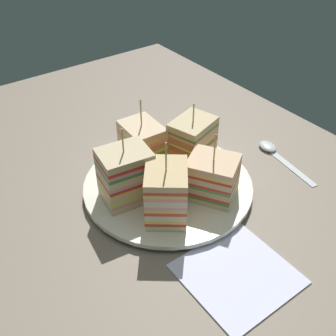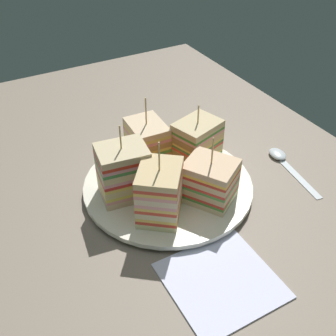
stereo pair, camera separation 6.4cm
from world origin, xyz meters
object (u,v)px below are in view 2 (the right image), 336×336
(sandwich_wedge_0, at_px, (148,142))
(sandwich_wedge_3, at_px, (210,181))
(sandwich_wedge_1, at_px, (124,172))
(sandwich_wedge_4, at_px, (197,143))
(sandwich_wedge_2, at_px, (160,192))
(spoon, at_px, (283,160))
(napkin, at_px, (221,280))
(plate, at_px, (168,185))
(chip_pile, at_px, (160,176))

(sandwich_wedge_0, bearing_deg, sandwich_wedge_3, 17.69)
(sandwich_wedge_1, height_order, sandwich_wedge_4, sandwich_wedge_1)
(sandwich_wedge_2, distance_m, spoon, 0.27)
(sandwich_wedge_4, bearing_deg, napkin, 48.89)
(sandwich_wedge_2, bearing_deg, plate, -0.83)
(sandwich_wedge_0, bearing_deg, plate, 1.47)
(plate, relative_size, sandwich_wedge_1, 2.18)
(sandwich_wedge_1, distance_m, napkin, 0.21)
(sandwich_wedge_2, relative_size, sandwich_wedge_3, 1.16)
(chip_pile, bearing_deg, sandwich_wedge_4, 98.51)
(sandwich_wedge_0, height_order, spoon, sandwich_wedge_0)
(sandwich_wedge_1, distance_m, sandwich_wedge_3, 0.13)
(spoon, relative_size, napkin, 1.07)
(plate, xyz_separation_m, sandwich_wedge_1, (-0.01, -0.07, 0.05))
(sandwich_wedge_2, height_order, sandwich_wedge_4, sandwich_wedge_2)
(sandwich_wedge_3, height_order, chip_pile, sandwich_wedge_3)
(sandwich_wedge_1, height_order, sandwich_wedge_2, sandwich_wedge_2)
(napkin, bearing_deg, spoon, 122.83)
(sandwich_wedge_2, xyz_separation_m, chip_pile, (-0.07, 0.04, -0.03))
(sandwich_wedge_4, xyz_separation_m, napkin, (0.22, -0.10, -0.05))
(sandwich_wedge_1, bearing_deg, plate, 1.25)
(plate, height_order, chip_pile, chip_pile)
(sandwich_wedge_3, bearing_deg, napkin, 120.80)
(sandwich_wedge_2, relative_size, sandwich_wedge_4, 1.14)
(plate, relative_size, sandwich_wedge_0, 2.28)
(plate, bearing_deg, sandwich_wedge_0, 178.66)
(sandwich_wedge_2, bearing_deg, napkin, -135.50)
(sandwich_wedge_3, bearing_deg, spoon, -113.50)
(plate, distance_m, sandwich_wedge_3, 0.08)
(plate, height_order, sandwich_wedge_2, sandwich_wedge_2)
(sandwich_wedge_2, distance_m, sandwich_wedge_4, 0.14)
(chip_pile, distance_m, napkin, 0.21)
(chip_pile, height_order, spoon, chip_pile)
(sandwich_wedge_2, xyz_separation_m, sandwich_wedge_3, (0.01, 0.08, -0.01))
(sandwich_wedge_0, bearing_deg, spoon, 66.41)
(sandwich_wedge_2, height_order, chip_pile, sandwich_wedge_2)
(sandwich_wedge_2, distance_m, chip_pile, 0.09)
(chip_pile, xyz_separation_m, napkin, (0.21, -0.02, -0.02))
(sandwich_wedge_0, distance_m, napkin, 0.27)
(sandwich_wedge_4, xyz_separation_m, chip_pile, (0.01, -0.08, -0.03))
(napkin, bearing_deg, sandwich_wedge_2, -173.20)
(sandwich_wedge_4, height_order, chip_pile, sandwich_wedge_4)
(plate, distance_m, sandwich_wedge_1, 0.09)
(sandwich_wedge_2, height_order, spoon, sandwich_wedge_2)
(sandwich_wedge_4, bearing_deg, sandwich_wedge_1, -10.63)
(sandwich_wedge_3, xyz_separation_m, chip_pile, (-0.08, -0.05, -0.03))
(plate, xyz_separation_m, chip_pile, (-0.01, -0.01, 0.01))
(sandwich_wedge_1, distance_m, spoon, 0.30)
(sandwich_wedge_0, relative_size, napkin, 0.89)
(sandwich_wedge_3, bearing_deg, sandwich_wedge_4, -52.03)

